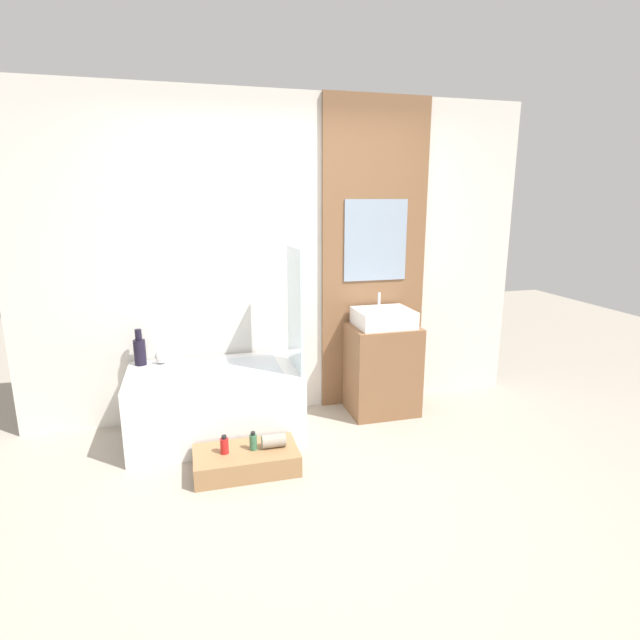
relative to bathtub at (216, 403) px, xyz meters
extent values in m
plane|color=#A39989|center=(0.62, -1.17, -0.27)|extent=(12.00, 12.00, 0.00)
cube|color=silver|center=(0.62, 0.41, 1.03)|extent=(4.20, 0.06, 2.60)
cube|color=brown|center=(1.40, 0.36, 1.03)|extent=(0.92, 0.03, 2.60)
cube|color=#8C9EB2|center=(1.40, 0.34, 1.17)|extent=(0.55, 0.01, 0.68)
cube|color=white|center=(0.00, 0.00, 0.00)|extent=(1.27, 0.71, 0.54)
cube|color=silver|center=(0.00, 0.00, 0.26)|extent=(0.99, 0.50, 0.01)
cube|color=silver|center=(0.60, -0.10, 0.72)|extent=(0.01, 0.47, 0.91)
cube|color=#997047|center=(0.16, -0.57, -0.20)|extent=(0.69, 0.38, 0.15)
cube|color=brown|center=(1.40, 0.11, 0.11)|extent=(0.56, 0.45, 0.76)
cube|color=white|center=(1.40, 0.11, 0.56)|extent=(0.46, 0.40, 0.14)
cylinder|color=silver|center=(1.40, 0.22, 0.69)|extent=(0.02, 0.02, 0.12)
cylinder|color=black|center=(-0.54, 0.26, 0.37)|extent=(0.09, 0.09, 0.20)
cylinder|color=black|center=(-0.54, 0.26, 0.51)|extent=(0.05, 0.05, 0.08)
sphere|color=silver|center=(-0.38, 0.25, 0.32)|extent=(0.10, 0.10, 0.10)
cylinder|color=red|center=(0.02, -0.57, -0.07)|extent=(0.06, 0.06, 0.10)
cylinder|color=black|center=(0.02, -0.57, -0.01)|extent=(0.03, 0.03, 0.02)
cylinder|color=#38704C|center=(0.21, -0.57, -0.07)|extent=(0.05, 0.05, 0.11)
cylinder|color=black|center=(0.21, -0.57, -0.01)|extent=(0.03, 0.03, 0.02)
cylinder|color=gray|center=(0.35, -0.57, -0.08)|extent=(0.16, 0.09, 0.09)
camera|label=1|loc=(-0.14, -3.63, 1.52)|focal=28.00mm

